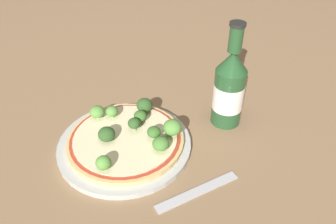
# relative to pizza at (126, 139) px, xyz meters

# --- Properties ---
(ground_plane) EXTENTS (3.00, 3.00, 0.00)m
(ground_plane) POSITION_rel_pizza_xyz_m (-0.02, 0.03, -0.02)
(ground_plane) COLOR #846647
(plate) EXTENTS (0.26, 0.26, 0.01)m
(plate) POSITION_rel_pizza_xyz_m (-0.00, -0.00, -0.01)
(plate) COLOR #B2B7B2
(plate) RESTS_ON ground_plane
(pizza) EXTENTS (0.23, 0.23, 0.01)m
(pizza) POSITION_rel_pizza_xyz_m (0.00, 0.00, 0.00)
(pizza) COLOR tan
(pizza) RESTS_ON plate
(broccoli_floret_0) EXTENTS (0.03, 0.03, 0.03)m
(broccoli_floret_0) POSITION_rel_pizza_xyz_m (-0.02, -0.03, 0.02)
(broccoli_floret_0) COLOR #7A9E5B
(broccoli_floret_0) RESTS_ON pizza
(broccoli_floret_1) EXTENTS (0.03, 0.03, 0.03)m
(broccoli_floret_1) POSITION_rel_pizza_xyz_m (0.03, -0.08, 0.02)
(broccoli_floret_1) COLOR #7A9E5B
(broccoli_floret_1) RESTS_ON pizza
(broccoli_floret_2) EXTENTS (0.03, 0.03, 0.03)m
(broccoli_floret_2) POSITION_rel_pizza_xyz_m (-0.09, 0.00, 0.02)
(broccoli_floret_2) COLOR #7A9E5B
(broccoli_floret_2) RESTS_ON pizza
(broccoli_floret_3) EXTENTS (0.03, 0.03, 0.03)m
(broccoli_floret_3) POSITION_rel_pizza_xyz_m (0.05, 0.03, 0.02)
(broccoli_floret_3) COLOR #7A9E5B
(broccoli_floret_3) RESTS_ON pizza
(broccoli_floret_4) EXTENTS (0.03, 0.03, 0.03)m
(broccoli_floret_4) POSITION_rel_pizza_xyz_m (-0.06, 0.03, 0.02)
(broccoli_floret_4) COLOR #7A9E5B
(broccoli_floret_4) RESTS_ON pizza
(broccoli_floret_5) EXTENTS (0.04, 0.04, 0.03)m
(broccoli_floret_5) POSITION_rel_pizza_xyz_m (0.07, 0.06, 0.03)
(broccoli_floret_5) COLOR #7A9E5B
(broccoli_floret_5) RESTS_ON pizza
(broccoli_floret_6) EXTENTS (0.03, 0.03, 0.03)m
(broccoli_floret_6) POSITION_rel_pizza_xyz_m (-0.03, 0.08, 0.02)
(broccoli_floret_6) COLOR #7A9E5B
(broccoli_floret_6) RESTS_ON pizza
(broccoli_floret_7) EXTENTS (0.02, 0.02, 0.03)m
(broccoli_floret_7) POSITION_rel_pizza_xyz_m (-0.00, 0.02, 0.02)
(broccoli_floret_7) COLOR #7A9E5B
(broccoli_floret_7) RESTS_ON pizza
(broccoli_floret_8) EXTENTS (0.03, 0.03, 0.03)m
(broccoli_floret_8) POSITION_rel_pizza_xyz_m (-0.01, 0.05, 0.02)
(broccoli_floret_8) COLOR #7A9E5B
(broccoli_floret_8) RESTS_ON pizza
(broccoli_floret_9) EXTENTS (0.03, 0.03, 0.03)m
(broccoli_floret_9) POSITION_rel_pizza_xyz_m (0.08, 0.02, 0.02)
(broccoli_floret_9) COLOR #7A9E5B
(broccoli_floret_9) RESTS_ON pizza
(beer_bottle) EXTENTS (0.06, 0.06, 0.22)m
(beer_bottle) POSITION_rel_pizza_xyz_m (0.11, 0.20, 0.07)
(beer_bottle) COLOR #234C28
(beer_bottle) RESTS_ON ground_plane
(fork) EXTENTS (0.08, 0.16, 0.00)m
(fork) POSITION_rel_pizza_xyz_m (0.18, -0.00, -0.02)
(fork) COLOR #B2B2B7
(fork) RESTS_ON ground_plane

